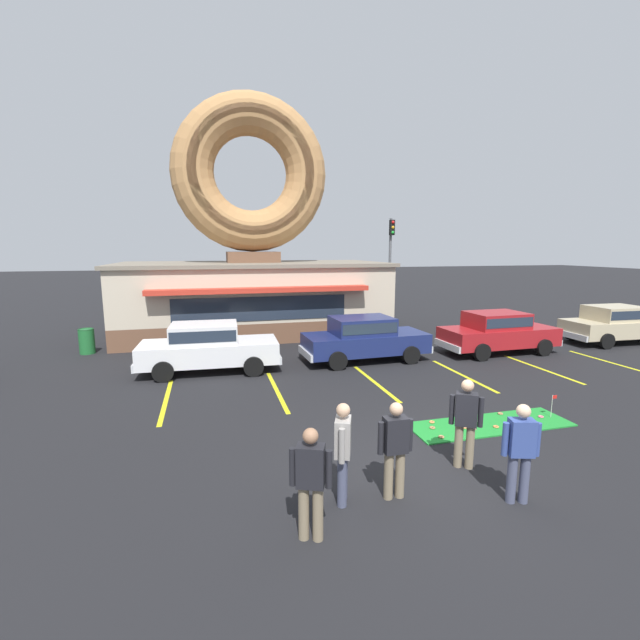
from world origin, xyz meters
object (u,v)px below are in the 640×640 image
at_px(car_champagne, 616,323).
at_px(car_navy, 364,337).
at_px(pedestrian_clipboard_woman, 343,448).
at_px(golf_ball, 477,421).
at_px(car_red, 497,331).
at_px(putting_flag_pin, 553,401).
at_px(pedestrian_leather_jacket_man, 520,449).
at_px(car_white, 208,346).
at_px(pedestrian_hooded_kid, 395,446).
at_px(pedestrian_beanie_man, 466,419).
at_px(pedestrian_blue_sweater_man, 311,479).
at_px(trash_bin, 87,341).
at_px(traffic_light_pole, 391,253).

height_order(car_champagne, car_navy, same).
relative_size(car_navy, pedestrian_clipboard_woman, 2.78).
bearing_deg(pedestrian_clipboard_woman, golf_ball, 28.79).
bearing_deg(car_red, putting_flag_pin, -116.07).
xyz_separation_m(car_navy, pedestrian_leather_jacket_man, (-0.71, -8.86, 0.04)).
height_order(putting_flag_pin, car_white, car_white).
height_order(golf_ball, pedestrian_leather_jacket_man, pedestrian_leather_jacket_man).
bearing_deg(car_white, golf_ball, -44.94).
xyz_separation_m(pedestrian_hooded_kid, pedestrian_beanie_man, (1.66, 0.58, 0.04)).
distance_m(putting_flag_pin, pedestrian_leather_jacket_man, 4.21).
bearing_deg(pedestrian_blue_sweater_man, car_red, 42.35).
xyz_separation_m(putting_flag_pin, pedestrian_blue_sweater_man, (-6.60, -2.72, 0.47)).
bearing_deg(pedestrian_hooded_kid, trash_bin, 121.73).
distance_m(car_red, pedestrian_leather_jacket_man, 10.60).
bearing_deg(car_white, pedestrian_hooded_kid, -70.82).
height_order(putting_flag_pin, pedestrian_clipboard_woman, pedestrian_clipboard_woman).
bearing_deg(pedestrian_hooded_kid, golf_ball, 35.97).
height_order(putting_flag_pin, pedestrian_hooded_kid, pedestrian_hooded_kid).
distance_m(golf_ball, pedestrian_leather_jacket_man, 3.28).
bearing_deg(car_champagne, car_white, -179.96).
bearing_deg(putting_flag_pin, pedestrian_beanie_man, -156.12).
bearing_deg(traffic_light_pole, golf_ball, -106.92).
bearing_deg(car_red, golf_ball, -130.01).
bearing_deg(pedestrian_clipboard_woman, pedestrian_beanie_man, 11.08).
height_order(golf_ball, trash_bin, trash_bin).
relative_size(pedestrian_hooded_kid, traffic_light_pole, 0.28).
relative_size(putting_flag_pin, car_white, 0.12).
height_order(car_champagne, pedestrian_clipboard_woman, pedestrian_clipboard_woman).
distance_m(car_white, car_champagne, 16.90).
bearing_deg(golf_ball, trash_bin, 137.36).
xyz_separation_m(car_red, pedestrian_leather_jacket_man, (-6.12, -8.65, 0.04)).
xyz_separation_m(car_red, pedestrian_beanie_man, (-6.31, -7.46, 0.07)).
relative_size(golf_ball, traffic_light_pole, 0.01).
bearing_deg(golf_ball, car_white, 135.06).
xyz_separation_m(golf_ball, pedestrian_clipboard_woman, (-3.99, -2.19, 0.87)).
relative_size(car_white, pedestrian_beanie_man, 2.74).
relative_size(car_navy, pedestrian_leather_jacket_man, 2.81).
bearing_deg(car_champagne, golf_ball, -151.11).
bearing_deg(car_navy, pedestrian_hooded_kid, -107.28).
bearing_deg(pedestrian_beanie_man, pedestrian_leather_jacket_man, -80.92).
bearing_deg(golf_ball, traffic_light_pole, 73.08).
xyz_separation_m(car_navy, pedestrian_blue_sweater_man, (-4.11, -8.88, 0.03)).
distance_m(golf_ball, car_champagne, 12.47).
bearing_deg(car_navy, pedestrian_leather_jacket_man, -94.60).
distance_m(car_navy, pedestrian_leather_jacket_man, 8.89).
bearing_deg(traffic_light_pole, car_navy, -118.31).
xyz_separation_m(pedestrian_blue_sweater_man, traffic_light_pole, (9.58, 19.04, 2.80)).
height_order(car_navy, pedestrian_clipboard_woman, pedestrian_clipboard_woman).
relative_size(car_white, pedestrian_blue_sweater_man, 2.82).
relative_size(car_red, trash_bin, 4.71).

